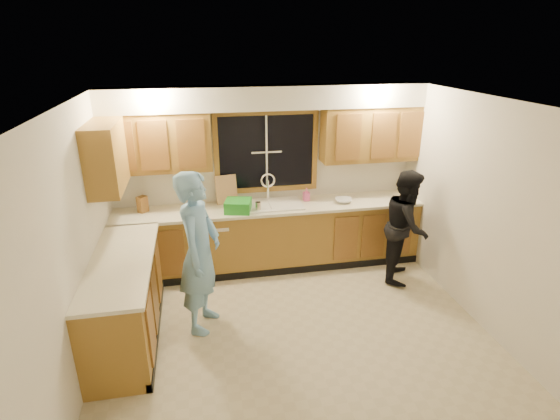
# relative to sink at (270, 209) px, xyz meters

# --- Properties ---
(floor) EXTENTS (4.20, 4.20, 0.00)m
(floor) POSITION_rel_sink_xyz_m (0.00, -1.60, -0.86)
(floor) COLOR #C0B494
(floor) RESTS_ON ground
(ceiling) EXTENTS (4.20, 4.20, 0.00)m
(ceiling) POSITION_rel_sink_xyz_m (0.00, -1.60, 1.64)
(ceiling) COLOR silver
(wall_back) EXTENTS (4.20, 0.00, 4.20)m
(wall_back) POSITION_rel_sink_xyz_m (0.00, 0.30, 0.39)
(wall_back) COLOR silver
(wall_back) RESTS_ON ground
(wall_left) EXTENTS (0.00, 3.80, 3.80)m
(wall_left) POSITION_rel_sink_xyz_m (-2.10, -1.60, 0.39)
(wall_left) COLOR silver
(wall_left) RESTS_ON ground
(wall_right) EXTENTS (0.00, 3.80, 3.80)m
(wall_right) POSITION_rel_sink_xyz_m (2.10, -1.60, 0.39)
(wall_right) COLOR silver
(wall_right) RESTS_ON ground
(base_cabinets_back) EXTENTS (4.20, 0.60, 0.88)m
(base_cabinets_back) POSITION_rel_sink_xyz_m (0.00, -0.00, -0.42)
(base_cabinets_back) COLOR olive
(base_cabinets_back) RESTS_ON ground
(base_cabinets_left) EXTENTS (0.60, 1.90, 0.88)m
(base_cabinets_left) POSITION_rel_sink_xyz_m (-1.80, -1.25, -0.42)
(base_cabinets_left) COLOR olive
(base_cabinets_left) RESTS_ON ground
(countertop_back) EXTENTS (4.20, 0.63, 0.04)m
(countertop_back) POSITION_rel_sink_xyz_m (0.00, -0.02, 0.04)
(countertop_back) COLOR #EBE3C6
(countertop_back) RESTS_ON base_cabinets_back
(countertop_left) EXTENTS (0.63, 1.90, 0.04)m
(countertop_left) POSITION_rel_sink_xyz_m (-1.79, -1.25, 0.04)
(countertop_left) COLOR #EBE3C6
(countertop_left) RESTS_ON base_cabinets_left
(upper_cabinets_left) EXTENTS (1.35, 0.33, 0.75)m
(upper_cabinets_left) POSITION_rel_sink_xyz_m (-1.43, 0.13, 0.96)
(upper_cabinets_left) COLOR olive
(upper_cabinets_left) RESTS_ON wall_back
(upper_cabinets_right) EXTENTS (1.35, 0.33, 0.75)m
(upper_cabinets_right) POSITION_rel_sink_xyz_m (1.43, 0.13, 0.96)
(upper_cabinets_right) COLOR olive
(upper_cabinets_right) RESTS_ON wall_back
(upper_cabinets_return) EXTENTS (0.33, 0.90, 0.75)m
(upper_cabinets_return) POSITION_rel_sink_xyz_m (-1.94, -0.48, 0.96)
(upper_cabinets_return) COLOR olive
(upper_cabinets_return) RESTS_ON wall_left
(soffit) EXTENTS (4.20, 0.35, 0.30)m
(soffit) POSITION_rel_sink_xyz_m (0.00, 0.12, 1.49)
(soffit) COLOR silver
(soffit) RESTS_ON wall_back
(window_frame) EXTENTS (1.44, 0.03, 1.14)m
(window_frame) POSITION_rel_sink_xyz_m (0.00, 0.29, 0.74)
(window_frame) COLOR black
(window_frame) RESTS_ON wall_back
(sink) EXTENTS (0.86, 0.52, 0.57)m
(sink) POSITION_rel_sink_xyz_m (0.00, 0.00, 0.00)
(sink) COLOR white
(sink) RESTS_ON countertop_back
(dishwasher) EXTENTS (0.60, 0.56, 0.82)m
(dishwasher) POSITION_rel_sink_xyz_m (-0.85, -0.01, -0.45)
(dishwasher) COLOR white
(dishwasher) RESTS_ON floor
(stove) EXTENTS (0.58, 0.75, 0.90)m
(stove) POSITION_rel_sink_xyz_m (-1.80, -1.82, -0.41)
(stove) COLOR white
(stove) RESTS_ON floor
(man) EXTENTS (0.63, 0.77, 1.82)m
(man) POSITION_rel_sink_xyz_m (-0.99, -1.23, 0.04)
(man) COLOR #76AFE0
(man) RESTS_ON floor
(woman) EXTENTS (0.86, 0.92, 1.51)m
(woman) POSITION_rel_sink_xyz_m (1.70, -0.66, -0.11)
(woman) COLOR black
(woman) RESTS_ON floor
(knife_block) EXTENTS (0.15, 0.15, 0.22)m
(knife_block) POSITION_rel_sink_xyz_m (-1.69, 0.09, 0.16)
(knife_block) COLOR #8F5D27
(knife_block) RESTS_ON countertop_back
(cutting_board) EXTENTS (0.31, 0.16, 0.39)m
(cutting_board) POSITION_rel_sink_xyz_m (-0.58, 0.22, 0.25)
(cutting_board) COLOR tan
(cutting_board) RESTS_ON countertop_back
(dish_crate) EXTENTS (0.40, 0.38, 0.15)m
(dish_crate) POSITION_rel_sink_xyz_m (-0.45, -0.13, 0.13)
(dish_crate) COLOR #259027
(dish_crate) RESTS_ON countertop_back
(soap_bottle) EXTENTS (0.09, 0.09, 0.18)m
(soap_bottle) POSITION_rel_sink_xyz_m (0.53, 0.10, 0.15)
(soap_bottle) COLOR pink
(soap_bottle) RESTS_ON countertop_back
(bowl) EXTENTS (0.28, 0.28, 0.06)m
(bowl) POSITION_rel_sink_xyz_m (1.02, -0.07, 0.08)
(bowl) COLOR silver
(bowl) RESTS_ON countertop_back
(can_left) EXTENTS (0.08, 0.08, 0.13)m
(can_left) POSITION_rel_sink_xyz_m (-0.39, -0.21, 0.12)
(can_left) COLOR #B6A68C
(can_left) RESTS_ON countertop_back
(can_right) EXTENTS (0.08, 0.08, 0.13)m
(can_right) POSITION_rel_sink_xyz_m (-0.20, -0.18, 0.12)
(can_right) COLOR #B6A68C
(can_right) RESTS_ON countertop_back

